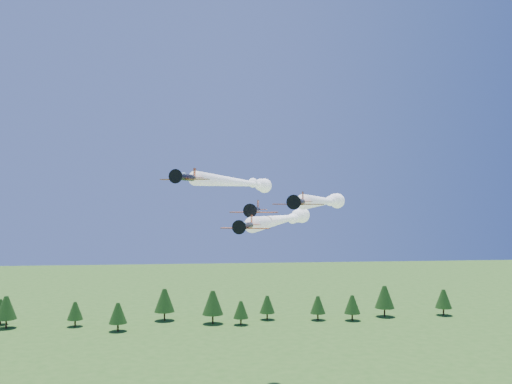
{
  "coord_description": "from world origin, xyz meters",
  "views": [
    {
      "loc": [
        -8.45,
        -93.41,
        44.41
      ],
      "look_at": [
        1.6,
        0.0,
        45.56
      ],
      "focal_mm": 40.0,
      "sensor_mm": 36.0,
      "label": 1
    }
  ],
  "objects": [
    {
      "name": "plane_left",
      "position": [
        1.92,
        31.88,
        47.99
      ],
      "size": [
        25.68,
        57.19,
        3.7
      ],
      "rotation": [
        0.0,
        0.0,
        -0.37
      ],
      "color": "black",
      "rests_on": "ground"
    },
    {
      "name": "plane_lead",
      "position": [
        9.96,
        22.32,
        40.32
      ],
      "size": [
        23.26,
        54.71,
        3.7
      ],
      "rotation": [
        0.0,
        0.0,
        -0.35
      ],
      "color": "black",
      "rests_on": "ground"
    },
    {
      "name": "plane_right",
      "position": [
        19.15,
        25.65,
        43.93
      ],
      "size": [
        24.25,
        54.58,
        3.7
      ],
      "rotation": [
        0.0,
        0.0,
        -0.36
      ],
      "color": "black",
      "rests_on": "ground"
    },
    {
      "name": "treeline",
      "position": [
        1.01,
        112.42,
        6.57
      ],
      "size": [
        168.92,
        22.0,
        11.7
      ],
      "color": "#382314",
      "rests_on": "ground"
    },
    {
      "name": "plane_slot",
      "position": [
        2.02,
        6.79,
        42.43
      ],
      "size": [
        8.61,
        9.53,
        3.02
      ],
      "rotation": [
        0.0,
        0.0,
        -0.27
      ],
      "color": "black",
      "rests_on": "ground"
    }
  ]
}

